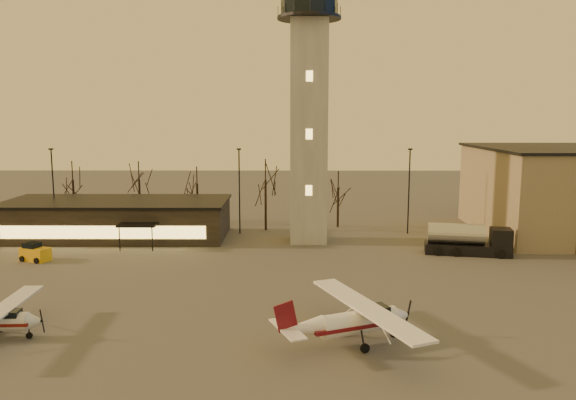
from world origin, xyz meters
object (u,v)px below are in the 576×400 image
(control_tower, at_px, (309,93))
(terminal, at_px, (117,219))
(service_cart, at_px, (35,254))
(cessna_front, at_px, (361,325))
(fuel_truck, at_px, (467,242))

(control_tower, relative_size, terminal, 1.28)
(control_tower, relative_size, service_cart, 10.46)
(terminal, height_order, service_cart, terminal)
(control_tower, xyz_separation_m, cessna_front, (2.38, -28.44, -15.17))
(fuel_truck, distance_m, service_cart, 42.82)
(cessna_front, height_order, service_cart, cessna_front)
(service_cart, bearing_deg, cessna_front, -11.72)
(control_tower, bearing_deg, service_cart, -161.98)
(terminal, distance_m, cessna_front, 39.00)
(control_tower, bearing_deg, terminal, 174.85)
(terminal, xyz_separation_m, cessna_front, (24.37, -30.42, -1.01))
(control_tower, distance_m, service_cart, 32.21)
(cessna_front, relative_size, fuel_truck, 1.36)
(control_tower, bearing_deg, cessna_front, -85.22)
(control_tower, xyz_separation_m, fuel_truck, (15.97, -5.99, -15.09))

